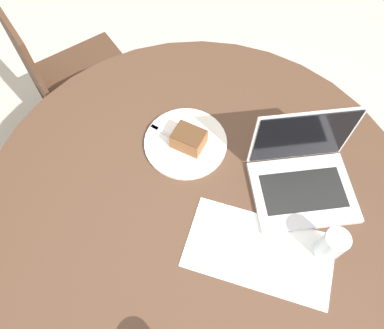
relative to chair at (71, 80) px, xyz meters
The scene contains 9 objects.
ground_plane 1.02m from the chair, 153.06° to the left, with size 12.00×12.00×0.00m, color #B7AD9E.
dining_table 0.92m from the chair, 153.06° to the left, with size 1.32×1.32×0.74m.
chair is the anchor object (origin of this frame).
paper_document 1.16m from the chair, 154.74° to the left, with size 0.43×0.26×0.00m.
plate 0.78m from the chair, 160.29° to the left, with size 0.27×0.27×0.01m.
cake_slice 0.81m from the chair, 160.36° to the left, with size 0.10×0.08×0.06m.
fork 0.73m from the chair, 158.46° to the left, with size 0.17×0.04×0.00m.
water_glass 1.30m from the chair, 160.88° to the left, with size 0.07×0.07×0.12m.
laptop 1.14m from the chair, 167.53° to the left, with size 0.37×0.35×0.25m.
Camera 1 is at (-0.16, 0.41, 1.76)m, focal length 35.00 mm.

